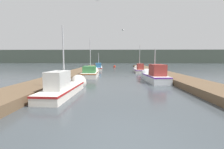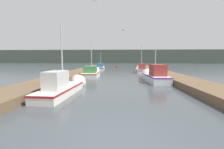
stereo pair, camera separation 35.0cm
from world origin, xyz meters
name	(u,v)px [view 1 (the left image)]	position (x,y,z in m)	size (l,w,h in m)	color
ground_plane	(127,142)	(0.00, 0.00, 0.00)	(200.00, 200.00, 0.00)	#3D4449
dock_left	(75,73)	(-5.67, 16.00, 0.23)	(2.54, 40.00, 0.46)	brown
dock_right	(161,73)	(5.67, 16.00, 0.23)	(2.54, 40.00, 0.46)	brown
distant_shore_ridge	(116,57)	(0.00, 73.20, 3.10)	(120.00, 16.00, 6.19)	#424C42
fishing_boat_0	(66,86)	(-3.37, 5.46, 0.42)	(1.59, 5.46, 4.46)	silver
fishing_boat_1	(154,76)	(3.38, 10.62, 0.53)	(1.77, 4.97, 3.44)	silver
fishing_boat_2	(91,73)	(-3.30, 14.57, 0.43)	(1.95, 5.49, 5.03)	silver
fishing_boat_3	(139,70)	(3.53, 20.47, 0.38)	(1.71, 5.02, 4.64)	silver
fishing_boat_4	(99,68)	(-3.50, 25.00, 0.43)	(1.76, 5.13, 3.62)	silver
mooring_piling_0	(95,66)	(-4.53, 27.61, 0.50)	(0.26, 0.26, 0.99)	#473523
mooring_piling_1	(140,66)	(4.46, 25.87, 0.68)	(0.34, 0.34, 1.35)	#473523
channel_buoy	(115,67)	(-0.50, 33.85, 0.17)	(0.59, 0.59, 1.09)	red
seagull_1	(123,30)	(0.52, 12.89, 5.19)	(0.31, 0.55, 0.12)	white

